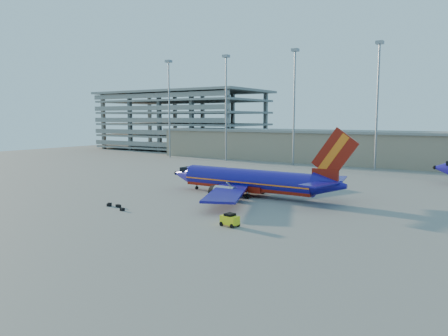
{
  "coord_description": "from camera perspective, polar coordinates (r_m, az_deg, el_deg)",
  "views": [
    {
      "loc": [
        39.14,
        -55.23,
        11.94
      ],
      "look_at": [
        2.32,
        2.3,
        4.0
      ],
      "focal_mm": 35.0,
      "sensor_mm": 36.0,
      "label": 1
    }
  ],
  "objects": [
    {
      "name": "ground",
      "position": [
        68.74,
        -2.67,
        -3.38
      ],
      "size": [
        220.0,
        220.0,
        0.0
      ],
      "primitive_type": "plane",
      "color": "slate",
      "rests_on": "ground"
    },
    {
      "name": "baggage_tug",
      "position": [
        48.32,
        0.76,
        -6.75
      ],
      "size": [
        2.19,
        1.52,
        1.46
      ],
      "rotation": [
        0.0,
        0.0,
        -0.15
      ],
      "color": "yellow",
      "rests_on": "ground"
    },
    {
      "name": "parking_garage",
      "position": [
        164.14,
        -5.45,
        6.53
      ],
      "size": [
        62.0,
        32.0,
        21.4
      ],
      "color": "slate",
      "rests_on": "ground"
    },
    {
      "name": "terminal_building",
      "position": [
        117.17,
        18.17,
        2.57
      ],
      "size": [
        122.0,
        16.0,
        8.5
      ],
      "color": "gray",
      "rests_on": "ground"
    },
    {
      "name": "luggage_pile",
      "position": [
        59.95,
        -13.97,
        -4.87
      ],
      "size": [
        4.32,
        1.88,
        0.44
      ],
      "color": "black",
      "rests_on": "ground"
    },
    {
      "name": "light_mast_row",
      "position": [
        106.98,
        14.16,
        9.44
      ],
      "size": [
        101.6,
        1.6,
        28.65
      ],
      "color": "gray",
      "rests_on": "ground"
    },
    {
      "name": "aircraft_main",
      "position": [
        66.71,
        3.68,
        -1.71
      ],
      "size": [
        31.47,
        30.29,
        10.66
      ],
      "rotation": [
        0.0,
        0.0,
        -0.02
      ],
      "color": "navy",
      "rests_on": "ground"
    }
  ]
}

